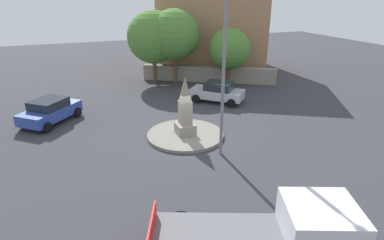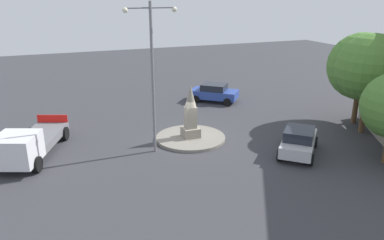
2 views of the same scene
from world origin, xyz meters
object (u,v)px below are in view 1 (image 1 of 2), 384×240
Objects in this scene: streetlamp at (224,56)px; corner_building at (215,25)px; tree_mid_cluster at (174,35)px; car_blue_approaching at (50,111)px; tree_near_wall at (153,37)px; tree_far_corner at (229,49)px; monument at (185,109)px; car_silver_parked_left at (218,92)px; truck_white_near_island at (278,233)px.

streetlamp is 19.46m from corner_building.
streetlamp reaches higher than tree_mid_cluster.
streetlamp reaches higher than car_blue_approaching.
tree_near_wall reaches higher than car_blue_approaching.
streetlamp is at bearing 178.58° from tree_near_wall.
tree_near_wall is 1.27× the size of tree_far_corner.
tree_near_wall is at bearing -6.42° from monument.
car_silver_parked_left is 11.78m from corner_building.
truck_white_near_island is at bearing -154.49° from car_blue_approaching.
streetlamp is at bearing -11.24° from truck_white_near_island.
truck_white_near_island is at bearing 170.68° from tree_mid_cluster.
monument is at bearing 150.18° from corner_building.
corner_building is 1.65× the size of tree_near_wall.
truck_white_near_island is (-14.38, 4.71, 0.16)m from car_silver_parked_left.
streetlamp is at bearing -132.74° from car_blue_approaching.
truck_white_near_island is 21.70m from tree_near_wall.
tree_far_corner is (11.29, -6.11, -1.82)m from streetlamp.
monument is 0.52× the size of tree_mid_cluster.
monument is 0.52× the size of truck_white_near_island.
tree_near_wall reaches higher than car_silver_parked_left.
car_silver_parked_left is 0.80× the size of tree_far_corner.
car_blue_approaching is 12.40m from tree_mid_cluster.
car_blue_approaching is (7.62, 8.25, -4.24)m from streetlamp.
car_blue_approaching is 0.65× the size of tree_near_wall.
tree_mid_cluster is 4.86m from tree_far_corner.
truck_white_near_island reaches higher than car_blue_approaching.
corner_building is at bearing -29.82° from monument.
car_silver_parked_left is 0.63× the size of tree_near_wall.
tree_mid_cluster is (6.03, -10.25, 3.51)m from car_blue_approaching.
streetlamp reaches higher than car_silver_parked_left.
car_blue_approaching is at bearing 55.43° from monument.
truck_white_near_island is at bearing 161.87° from car_silver_parked_left.
truck_white_near_island is at bearing 157.59° from tree_far_corner.
corner_building reaches higher than car_silver_parked_left.
tree_mid_cluster is 1.30× the size of tree_far_corner.
car_blue_approaching is (0.05, 11.60, 0.01)m from car_silver_parked_left.
tree_mid_cluster is at bearing -59.53° from car_blue_approaching.
truck_white_near_island is at bearing 159.75° from corner_building.
car_silver_parked_left is at bearing 156.87° from corner_building.
monument is 0.32× the size of corner_building.
monument is 0.40× the size of streetlamp.
streetlamp is (-2.62, -0.98, 3.40)m from monument.
tree_near_wall is at bearing 113.81° from corner_building.
streetlamp is 0.80× the size of corner_building.
car_blue_approaching is at bearing 104.34° from tree_far_corner.
tree_mid_cluster is (20.47, -3.36, 3.36)m from truck_white_near_island.
car_blue_approaching is (5.00, 7.26, -0.85)m from monument.
truck_white_near_island is 21.01m from tree_mid_cluster.
tree_near_wall reaches higher than truck_white_near_island.
tree_far_corner is at bearing -28.43° from streetlamp.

